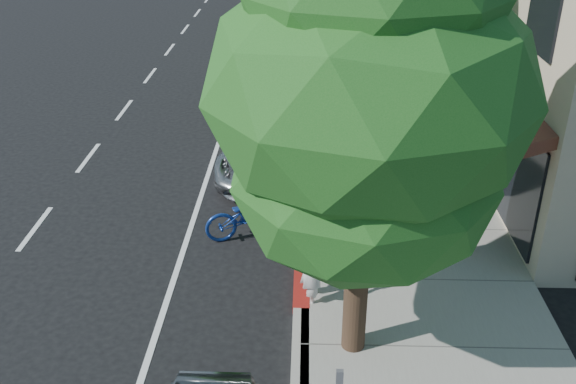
{
  "coord_description": "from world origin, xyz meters",
  "views": [
    {
      "loc": [
        0.05,
        -10.63,
        7.53
      ],
      "look_at": [
        -0.32,
        1.39,
        1.35
      ],
      "focal_mm": 40.0,
      "sensor_mm": 36.0,
      "label": 1
    }
  ],
  "objects_px": {
    "street_tree_0": "(367,99)",
    "silver_suv": "(274,143)",
    "dark_sedan": "(293,55)",
    "cyclist": "(312,265)",
    "dark_suv_far": "(293,11)",
    "pedestrian": "(346,94)",
    "bicycle": "(251,215)",
    "white_pickup": "(295,36)"
  },
  "relations": [
    {
      "from": "street_tree_0",
      "to": "white_pickup",
      "type": "relative_size",
      "value": 1.52
    },
    {
      "from": "cyclist",
      "to": "pedestrian",
      "type": "height_order",
      "value": "cyclist"
    },
    {
      "from": "bicycle",
      "to": "dark_sedan",
      "type": "height_order",
      "value": "dark_sedan"
    },
    {
      "from": "dark_sedan",
      "to": "bicycle",
      "type": "bearing_deg",
      "value": -93.9
    },
    {
      "from": "street_tree_0",
      "to": "silver_suv",
      "type": "xyz_separation_m",
      "value": [
        -1.73,
        7.5,
        -3.84
      ]
    },
    {
      "from": "silver_suv",
      "to": "dark_suv_far",
      "type": "xyz_separation_m",
      "value": [
        0.11,
        17.38,
        0.04
      ]
    },
    {
      "from": "street_tree_0",
      "to": "dark_sedan",
      "type": "bearing_deg",
      "value": 95.0
    },
    {
      "from": "cyclist",
      "to": "dark_suv_far",
      "type": "distance_m",
      "value": 23.55
    },
    {
      "from": "bicycle",
      "to": "dark_suv_far",
      "type": "distance_m",
      "value": 21.09
    },
    {
      "from": "bicycle",
      "to": "dark_suv_far",
      "type": "bearing_deg",
      "value": -19.57
    },
    {
      "from": "street_tree_0",
      "to": "silver_suv",
      "type": "bearing_deg",
      "value": 103.0
    },
    {
      "from": "street_tree_0",
      "to": "cyclist",
      "type": "relative_size",
      "value": 4.28
    },
    {
      "from": "pedestrian",
      "to": "dark_sedan",
      "type": "bearing_deg",
      "value": -72.27
    },
    {
      "from": "silver_suv",
      "to": "dark_suv_far",
      "type": "relative_size",
      "value": 1.16
    },
    {
      "from": "cyclist",
      "to": "dark_sedan",
      "type": "bearing_deg",
      "value": -17.18
    },
    {
      "from": "silver_suv",
      "to": "white_pickup",
      "type": "distance_m",
      "value": 12.23
    },
    {
      "from": "street_tree_0",
      "to": "dark_suv_far",
      "type": "height_order",
      "value": "street_tree_0"
    },
    {
      "from": "silver_suv",
      "to": "dark_sedan",
      "type": "distance_m",
      "value": 8.58
    },
    {
      "from": "street_tree_0",
      "to": "bicycle",
      "type": "xyz_separation_m",
      "value": [
        -2.05,
        3.79,
        -4.04
      ]
    },
    {
      "from": "dark_sedan",
      "to": "white_pickup",
      "type": "bearing_deg",
      "value": 89.04
    },
    {
      "from": "street_tree_0",
      "to": "silver_suv",
      "type": "distance_m",
      "value": 8.6
    },
    {
      "from": "bicycle",
      "to": "pedestrian",
      "type": "height_order",
      "value": "pedestrian"
    },
    {
      "from": "silver_suv",
      "to": "dark_suv_far",
      "type": "bearing_deg",
      "value": 95.37
    },
    {
      "from": "silver_suv",
      "to": "dark_sedan",
      "type": "xyz_separation_m",
      "value": [
        0.33,
        8.57,
        0.09
      ]
    },
    {
      "from": "dark_suv_far",
      "to": "street_tree_0",
      "type": "bearing_deg",
      "value": -80.76
    },
    {
      "from": "dark_sedan",
      "to": "dark_suv_far",
      "type": "bearing_deg",
      "value": 90.53
    },
    {
      "from": "bicycle",
      "to": "white_pickup",
      "type": "height_order",
      "value": "white_pickup"
    },
    {
      "from": "silver_suv",
      "to": "pedestrian",
      "type": "distance_m",
      "value": 4.24
    },
    {
      "from": "dark_sedan",
      "to": "dark_suv_far",
      "type": "xyz_separation_m",
      "value": [
        -0.22,
        8.8,
        -0.05
      ]
    },
    {
      "from": "street_tree_0",
      "to": "cyclist",
      "type": "xyz_separation_m",
      "value": [
        -0.7,
        1.34,
        -3.71
      ]
    },
    {
      "from": "street_tree_0",
      "to": "dark_sedan",
      "type": "height_order",
      "value": "street_tree_0"
    },
    {
      "from": "silver_suv",
      "to": "dark_sedan",
      "type": "height_order",
      "value": "dark_sedan"
    },
    {
      "from": "silver_suv",
      "to": "dark_sedan",
      "type": "relative_size",
      "value": 1.06
    },
    {
      "from": "bicycle",
      "to": "pedestrian",
      "type": "xyz_separation_m",
      "value": [
        2.47,
        7.36,
        0.38
      ]
    },
    {
      "from": "street_tree_0",
      "to": "pedestrian",
      "type": "xyz_separation_m",
      "value": [
        0.42,
        11.15,
        -3.66
      ]
    },
    {
      "from": "bicycle",
      "to": "dark_suv_far",
      "type": "height_order",
      "value": "dark_suv_far"
    },
    {
      "from": "bicycle",
      "to": "pedestrian",
      "type": "distance_m",
      "value": 7.77
    },
    {
      "from": "dark_suv_far",
      "to": "pedestrian",
      "type": "bearing_deg",
      "value": -76.04
    },
    {
      "from": "street_tree_0",
      "to": "dark_sedan",
      "type": "xyz_separation_m",
      "value": [
        -1.4,
        16.07,
        -3.75
      ]
    },
    {
      "from": "cyclist",
      "to": "pedestrian",
      "type": "distance_m",
      "value": 9.87
    },
    {
      "from": "street_tree_0",
      "to": "dark_sedan",
      "type": "distance_m",
      "value": 16.56
    },
    {
      "from": "dark_sedan",
      "to": "cyclist",
      "type": "bearing_deg",
      "value": -88.15
    }
  ]
}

